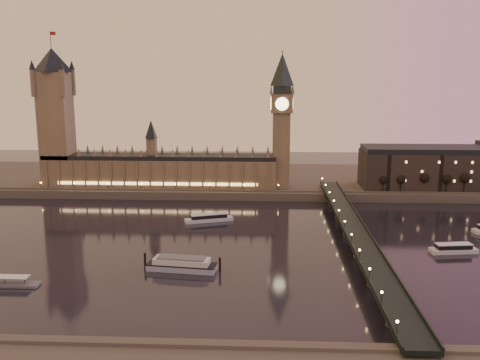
# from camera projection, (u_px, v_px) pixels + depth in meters

# --- Properties ---
(ground) EXTENTS (700.00, 700.00, 0.00)m
(ground) POSITION_uv_depth(u_px,v_px,m) (190.00, 243.00, 300.15)
(ground) COLOR black
(ground) RESTS_ON ground
(far_embankment) EXTENTS (560.00, 130.00, 6.00)m
(far_embankment) POSITION_uv_depth(u_px,v_px,m) (251.00, 180.00, 459.63)
(far_embankment) COLOR #423D35
(far_embankment) RESTS_ON ground
(palace_of_westminster) EXTENTS (180.00, 26.62, 52.00)m
(palace_of_westminster) POSITION_uv_depth(u_px,v_px,m) (160.00, 167.00, 416.11)
(palace_of_westminster) COLOR brown
(palace_of_westminster) RESTS_ON ground
(victoria_tower) EXTENTS (31.68, 31.68, 118.00)m
(victoria_tower) POSITION_uv_depth(u_px,v_px,m) (55.00, 109.00, 411.05)
(victoria_tower) COLOR brown
(victoria_tower) RESTS_ON ground
(big_ben) EXTENTS (17.68, 17.68, 104.00)m
(big_ben) POSITION_uv_depth(u_px,v_px,m) (282.00, 113.00, 403.24)
(big_ben) COLOR brown
(big_ben) RESTS_ON ground
(westminster_bridge) EXTENTS (13.20, 260.00, 15.30)m
(westminster_bridge) POSITION_uv_depth(u_px,v_px,m) (354.00, 236.00, 294.75)
(westminster_bridge) COLOR black
(westminster_bridge) RESTS_ON ground
(city_block) EXTENTS (155.00, 45.00, 34.00)m
(city_block) POSITION_uv_depth(u_px,v_px,m) (462.00, 166.00, 414.70)
(city_block) COLOR black
(city_block) RESTS_ON ground
(bare_tree_0) EXTENTS (6.35, 6.35, 12.92)m
(bare_tree_0) POSITION_uv_depth(u_px,v_px,m) (381.00, 179.00, 397.67)
(bare_tree_0) COLOR black
(bare_tree_0) RESTS_ON ground
(bare_tree_1) EXTENTS (6.35, 6.35, 12.92)m
(bare_tree_1) POSITION_uv_depth(u_px,v_px,m) (402.00, 180.00, 396.94)
(bare_tree_1) COLOR black
(bare_tree_1) RESTS_ON ground
(bare_tree_2) EXTENTS (6.35, 6.35, 12.92)m
(bare_tree_2) POSITION_uv_depth(u_px,v_px,m) (423.00, 180.00, 396.22)
(bare_tree_2) COLOR black
(bare_tree_2) RESTS_ON ground
(bare_tree_3) EXTENTS (6.35, 6.35, 12.92)m
(bare_tree_3) POSITION_uv_depth(u_px,v_px,m) (445.00, 180.00, 395.49)
(bare_tree_3) COLOR black
(bare_tree_3) RESTS_ON ground
(bare_tree_4) EXTENTS (6.35, 6.35, 12.92)m
(bare_tree_4) POSITION_uv_depth(u_px,v_px,m) (466.00, 180.00, 394.77)
(bare_tree_4) COLOR black
(bare_tree_4) RESTS_ON ground
(cruise_boat_a) EXTENTS (31.40, 16.34, 4.94)m
(cruise_boat_a) POSITION_uv_depth(u_px,v_px,m) (209.00, 218.00, 343.18)
(cruise_boat_a) COLOR silver
(cruise_boat_a) RESTS_ON ground
(cruise_boat_c) EXTENTS (25.61, 9.98, 4.99)m
(cruise_boat_c) POSITION_uv_depth(u_px,v_px,m) (453.00, 249.00, 283.89)
(cruise_boat_c) COLOR silver
(cruise_boat_c) RESTS_ON ground
(moored_barge) EXTENTS (38.53, 13.54, 7.12)m
(moored_barge) POSITION_uv_depth(u_px,v_px,m) (182.00, 264.00, 258.82)
(moored_barge) COLOR #909BB7
(moored_barge) RESTS_ON ground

